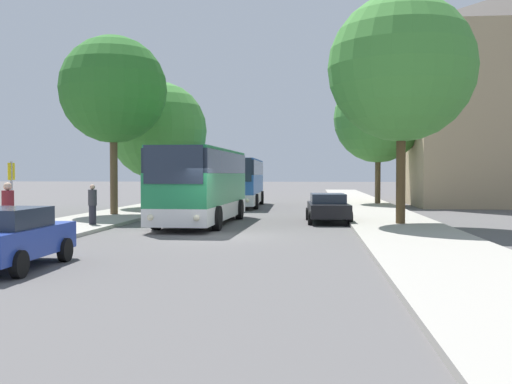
{
  "coord_description": "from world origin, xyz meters",
  "views": [
    {
      "loc": [
        3.42,
        -21.66,
        2.3
      ],
      "look_at": [
        0.25,
        11.15,
        1.29
      ],
      "focal_mm": 42.0,
      "sensor_mm": 36.0,
      "label": 1
    }
  ],
  "objects_px": {
    "parked_car_left_curb": "(7,237)",
    "bus_stop_sign": "(12,189)",
    "bus_middle": "(241,181)",
    "tree_right_near": "(378,119)",
    "parked_car_right_near": "(328,207)",
    "pedestrian_waiting_far": "(93,204)",
    "tree_right_mid": "(402,68)",
    "bus_front": "(202,184)",
    "pedestrian_waiting_near": "(8,213)",
    "tree_left_far": "(113,90)",
    "tree_left_near": "(158,131)"
  },
  "relations": [
    {
      "from": "parked_car_left_curb",
      "to": "bus_stop_sign",
      "type": "relative_size",
      "value": 1.56
    },
    {
      "from": "bus_middle",
      "to": "tree_right_near",
      "type": "relative_size",
      "value": 1.12
    },
    {
      "from": "parked_car_left_curb",
      "to": "parked_car_right_near",
      "type": "xyz_separation_m",
      "value": [
        8.01,
        14.68,
        -0.05
      ]
    },
    {
      "from": "pedestrian_waiting_far",
      "to": "tree_right_mid",
      "type": "relative_size",
      "value": 0.17
    },
    {
      "from": "bus_middle",
      "to": "bus_stop_sign",
      "type": "relative_size",
      "value": 4.07
    },
    {
      "from": "tree_right_mid",
      "to": "tree_right_near",
      "type": "bearing_deg",
      "value": 87.12
    },
    {
      "from": "bus_front",
      "to": "bus_stop_sign",
      "type": "distance_m",
      "value": 8.78
    },
    {
      "from": "pedestrian_waiting_near",
      "to": "pedestrian_waiting_far",
      "type": "xyz_separation_m",
      "value": [
        -0.06,
        7.12,
        -0.11
      ]
    },
    {
      "from": "tree_left_far",
      "to": "tree_right_mid",
      "type": "xyz_separation_m",
      "value": [
        14.3,
        -4.62,
        0.09
      ]
    },
    {
      "from": "bus_front",
      "to": "pedestrian_waiting_far",
      "type": "relative_size",
      "value": 6.06
    },
    {
      "from": "bus_front",
      "to": "bus_stop_sign",
      "type": "relative_size",
      "value": 3.98
    },
    {
      "from": "bus_middle",
      "to": "pedestrian_waiting_near",
      "type": "xyz_separation_m",
      "value": [
        -4.2,
        -24.03,
        -0.65
      ]
    },
    {
      "from": "tree_right_mid",
      "to": "parked_car_left_curb",
      "type": "bearing_deg",
      "value": -131.45
    },
    {
      "from": "pedestrian_waiting_far",
      "to": "tree_right_near",
      "type": "bearing_deg",
      "value": 76.58
    },
    {
      "from": "bus_front",
      "to": "parked_car_right_near",
      "type": "xyz_separation_m",
      "value": [
        5.74,
        1.5,
        -1.08
      ]
    },
    {
      "from": "bus_middle",
      "to": "tree_left_near",
      "type": "relative_size",
      "value": 1.31
    },
    {
      "from": "parked_car_left_curb",
      "to": "tree_left_far",
      "type": "bearing_deg",
      "value": 100.22
    },
    {
      "from": "bus_middle",
      "to": "tree_right_mid",
      "type": "xyz_separation_m",
      "value": [
        8.79,
        -15.12,
        5.06
      ]
    },
    {
      "from": "bus_middle",
      "to": "parked_car_right_near",
      "type": "bearing_deg",
      "value": -67.83
    },
    {
      "from": "parked_car_right_near",
      "to": "tree_right_near",
      "type": "distance_m",
      "value": 17.12
    },
    {
      "from": "tree_left_near",
      "to": "tree_right_mid",
      "type": "height_order",
      "value": "tree_right_mid"
    },
    {
      "from": "tree_right_mid",
      "to": "pedestrian_waiting_far",
      "type": "bearing_deg",
      "value": -172.2
    },
    {
      "from": "tree_right_near",
      "to": "bus_front",
      "type": "bearing_deg",
      "value": -119.42
    },
    {
      "from": "parked_car_right_near",
      "to": "tree_left_far",
      "type": "xyz_separation_m",
      "value": [
        -11.24,
        2.49,
        6.01
      ]
    },
    {
      "from": "bus_front",
      "to": "bus_middle",
      "type": "relative_size",
      "value": 0.98
    },
    {
      "from": "bus_front",
      "to": "bus_middle",
      "type": "bearing_deg",
      "value": 91.56
    },
    {
      "from": "bus_middle",
      "to": "tree_right_mid",
      "type": "relative_size",
      "value": 1.07
    },
    {
      "from": "parked_car_right_near",
      "to": "tree_right_near",
      "type": "relative_size",
      "value": 0.5
    },
    {
      "from": "pedestrian_waiting_far",
      "to": "parked_car_right_near",
      "type": "bearing_deg",
      "value": 43.42
    },
    {
      "from": "tree_right_mid",
      "to": "pedestrian_waiting_near",
      "type": "bearing_deg",
      "value": -145.56
    },
    {
      "from": "pedestrian_waiting_near",
      "to": "tree_right_mid",
      "type": "height_order",
      "value": "tree_right_mid"
    },
    {
      "from": "bus_stop_sign",
      "to": "tree_left_near",
      "type": "xyz_separation_m",
      "value": [
        0.61,
        17.62,
        3.31
      ]
    },
    {
      "from": "bus_middle",
      "to": "bus_stop_sign",
      "type": "distance_m",
      "value": 22.04
    },
    {
      "from": "pedestrian_waiting_far",
      "to": "tree_left_near",
      "type": "height_order",
      "value": "tree_left_near"
    },
    {
      "from": "parked_car_right_near",
      "to": "tree_right_mid",
      "type": "height_order",
      "value": "tree_right_mid"
    },
    {
      "from": "parked_car_right_near",
      "to": "pedestrian_waiting_near",
      "type": "height_order",
      "value": "pedestrian_waiting_near"
    },
    {
      "from": "parked_car_right_near",
      "to": "pedestrian_waiting_far",
      "type": "bearing_deg",
      "value": 18.84
    },
    {
      "from": "pedestrian_waiting_near",
      "to": "tree_right_near",
      "type": "distance_m",
      "value": 30.58
    },
    {
      "from": "tree_left_near",
      "to": "tree_left_far",
      "type": "height_order",
      "value": "tree_left_far"
    },
    {
      "from": "bus_stop_sign",
      "to": "parked_car_left_curb",
      "type": "bearing_deg",
      "value": -63.06
    },
    {
      "from": "bus_stop_sign",
      "to": "bus_middle",
      "type": "bearing_deg",
      "value": 75.58
    },
    {
      "from": "pedestrian_waiting_far",
      "to": "pedestrian_waiting_near",
      "type": "bearing_deg",
      "value": -67.58
    },
    {
      "from": "tree_left_far",
      "to": "tree_right_mid",
      "type": "relative_size",
      "value": 0.96
    },
    {
      "from": "bus_stop_sign",
      "to": "tree_left_near",
      "type": "height_order",
      "value": "tree_left_near"
    },
    {
      "from": "parked_car_left_curb",
      "to": "tree_left_near",
      "type": "relative_size",
      "value": 0.5
    },
    {
      "from": "bus_front",
      "to": "tree_right_mid",
      "type": "bearing_deg",
      "value": -2.51
    },
    {
      "from": "parked_car_left_curb",
      "to": "bus_middle",
      "type": "bearing_deg",
      "value": 84.86
    },
    {
      "from": "parked_car_left_curb",
      "to": "tree_right_mid",
      "type": "bearing_deg",
      "value": 48.12
    },
    {
      "from": "pedestrian_waiting_far",
      "to": "tree_right_near",
      "type": "height_order",
      "value": "tree_right_near"
    },
    {
      "from": "pedestrian_waiting_far",
      "to": "tree_left_far",
      "type": "distance_m",
      "value": 8.69
    }
  ]
}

